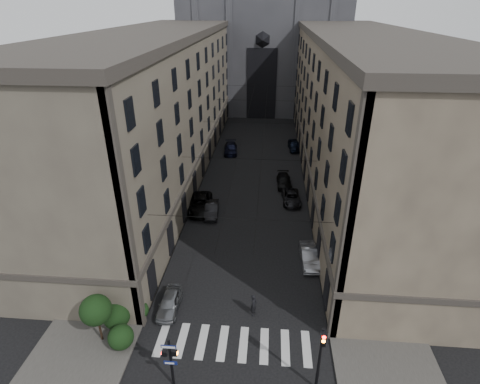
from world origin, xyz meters
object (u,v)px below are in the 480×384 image
(car_left_far, at_px, (231,149))
(car_left_midfar, at_px, (200,204))
(car_right_midfar, at_px, (284,181))
(gothic_tower, at_px, (264,24))
(car_right_near, at_px, (309,256))
(traffic_light_right, at_px, (321,353))
(pedestrian, at_px, (254,305))
(car_left_midnear, at_px, (212,209))
(car_right_midnear, at_px, (291,198))
(car_left_near, at_px, (170,302))
(car_right_far, at_px, (294,145))
(pedestrian_signal_left, at_px, (171,359))

(car_left_far, bearing_deg, car_left_midfar, -100.33)
(car_left_midfar, bearing_deg, car_right_midfar, 29.85)
(gothic_tower, xyz_separation_m, car_right_near, (6.20, -59.95, -17.07))
(traffic_light_right, bearing_deg, pedestrian, 125.08)
(car_left_midnear, height_order, car_left_far, car_left_far)
(traffic_light_right, height_order, car_right_midnear, traffic_light_right)
(car_right_near, distance_m, car_right_midfar, 16.58)
(gothic_tower, distance_m, car_left_near, 69.32)
(car_left_midnear, bearing_deg, traffic_light_right, -69.55)
(gothic_tower, relative_size, traffic_light_right, 11.15)
(car_right_near, relative_size, car_right_midfar, 0.96)
(car_left_far, bearing_deg, car_right_far, 6.69)
(car_left_midnear, distance_m, car_right_far, 24.63)
(gothic_tower, relative_size, car_left_midfar, 10.00)
(pedestrian_signal_left, distance_m, car_left_far, 41.64)
(car_left_far, relative_size, car_right_far, 1.10)
(traffic_light_right, bearing_deg, car_left_midnear, 115.02)
(car_right_far, bearing_deg, pedestrian_signal_left, -107.51)
(car_left_midfar, xyz_separation_m, car_right_midnear, (10.75, 2.83, -0.17))
(gothic_tower, xyz_separation_m, car_right_midfar, (4.20, -43.49, -17.13))
(traffic_light_right, bearing_deg, car_right_midnear, 91.41)
(car_left_midnear, distance_m, car_left_midfar, 1.79)
(car_right_midnear, relative_size, car_right_midfar, 1.00)
(pedestrian_signal_left, height_order, car_right_far, pedestrian_signal_left)
(pedestrian_signal_left, xyz_separation_m, car_left_near, (-1.86, 6.50, -1.65))
(gothic_tower, bearing_deg, car_left_far, -97.51)
(car_right_far, xyz_separation_m, pedestrian, (-4.87, -37.37, 0.17))
(car_left_far, bearing_deg, car_left_near, -97.54)
(car_left_midnear, bearing_deg, car_right_far, 60.26)
(car_left_near, relative_size, car_right_midfar, 0.86)
(car_left_far, bearing_deg, pedestrian, -86.68)
(traffic_light_right, relative_size, car_left_near, 1.33)
(car_right_midnear, xyz_separation_m, pedestrian, (-3.66, -18.89, 0.32))
(traffic_light_right, relative_size, car_left_far, 1.02)
(pedestrian_signal_left, xyz_separation_m, car_left_midfar, (-2.25, 22.56, -1.52))
(car_left_midnear, height_order, car_right_far, car_right_far)
(car_left_far, bearing_deg, gothic_tower, 76.86)
(car_left_near, xyz_separation_m, car_left_midnear, (1.10, 15.08, 0.03))
(car_left_midfar, bearing_deg, car_left_near, -95.39)
(car_left_midnear, relative_size, car_right_midnear, 0.92)
(gothic_tower, xyz_separation_m, car_left_midfar, (-5.76, -50.90, -16.99))
(car_left_midnear, height_order, pedestrian, pedestrian)
(car_left_midnear, height_order, car_right_near, car_right_near)
(pedestrian_signal_left, bearing_deg, car_right_midnear, 71.48)
(car_left_far, bearing_deg, car_right_near, -75.31)
(traffic_light_right, height_order, pedestrian, traffic_light_right)
(car_left_midnear, relative_size, car_right_far, 0.91)
(car_left_near, distance_m, car_right_midnear, 21.54)
(gothic_tower, height_order, car_left_near, gothic_tower)
(car_left_midfar, xyz_separation_m, car_right_near, (11.96, -9.05, -0.08))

